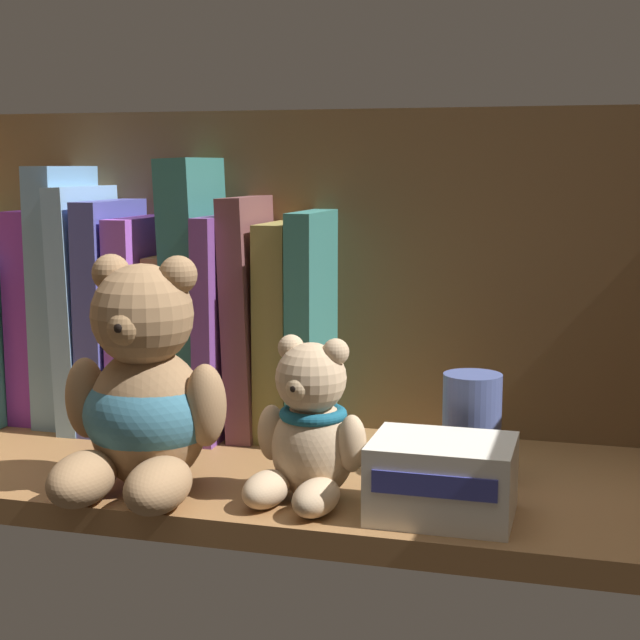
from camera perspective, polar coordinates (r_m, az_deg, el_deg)
The scene contains 19 objects.
shelf_board at distance 81.25cm, azimuth -2.14°, elevation -9.08°, with size 74.92×26.27×2.00cm, color olive.
shelf_back_panel at distance 91.06cm, azimuth 0.44°, elevation 2.25°, with size 77.32×1.20×31.03cm, color brown.
book_1 at distance 101.84cm, azimuth -17.97°, elevation -0.82°, with size 1.76×12.49×15.28cm, color navy.
book_2 at distance 100.51cm, azimuth -16.87°, elevation -0.68°, with size 2.31×13.44×16.02cm, color #4EB1A5.
book_3 at distance 98.76cm, azimuth -15.56°, elevation 0.36°, with size 2.58×10.44×19.93cm, color purple.
book_4 at distance 96.97cm, azimuth -14.10°, elevation 1.49°, with size 2.77×11.80×24.01cm, color #6590B8.
book_5 at distance 95.79cm, azimuth -12.68°, elevation 0.90°, with size 1.97×14.64×22.19cm, color #7CA7CF.
book_6 at distance 94.72cm, azimuth -11.32°, elevation 0.48°, with size 2.44×14.44×20.95cm, color #4B4EA2.
book_7 at distance 93.62cm, azimuth -9.80°, elevation -0.04°, with size 2.44×13.63×19.46cm, color #A754CE.
book_8 at distance 92.88cm, azimuth -8.41°, elevation -1.15°, with size 1.84×9.65×16.01cm, color #AC8242.
book_9 at distance 91.11cm, azimuth -6.85°, elevation 1.45°, with size 3.16×11.28×24.70cm, color #317068.
book_10 at distance 90.46cm, azimuth -5.21°, elevation -0.17°, with size 1.71×14.36×19.72cm, color #733E8C.
book_11 at distance 89.54cm, azimuth -3.83°, elevation 0.28°, with size 2.30×11.22×21.36cm, color brown.
book_12 at distance 88.81cm, azimuth -2.06°, elevation -0.51°, with size 2.85×9.90×19.09cm, color olive.
book_13 at distance 87.90cm, azimuth -0.29°, elevation -0.25°, with size 2.23×12.12×20.17cm, color #32726A.
teddy_bear_larger at distance 74.80cm, azimuth -10.12°, elevation -4.50°, with size 12.79×13.32×17.62cm.
teddy_bear_smaller at distance 71.78cm, azimuth -0.62°, elevation -6.43°, with size 8.88×9.26×11.96cm.
pillar_candle at distance 77.47cm, azimuth 8.74°, elevation -6.11°, with size 4.54×4.54×8.32cm, color #4C5B99.
small_product_box at distance 69.52cm, azimuth 7.07°, elevation -9.06°, with size 9.76×7.65×5.45cm.
Camera 1 is at (23.73, -73.53, 26.13)cm, focal length 55.48 mm.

